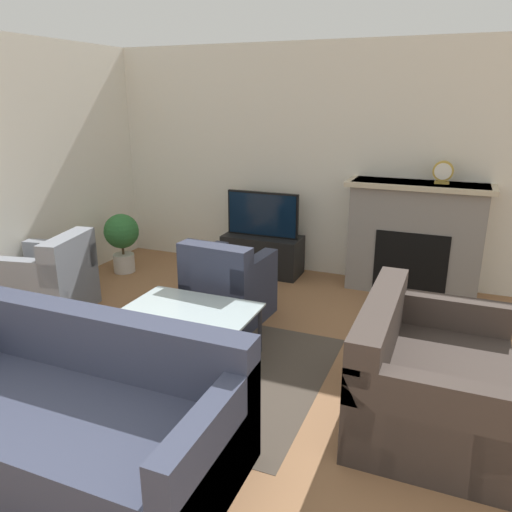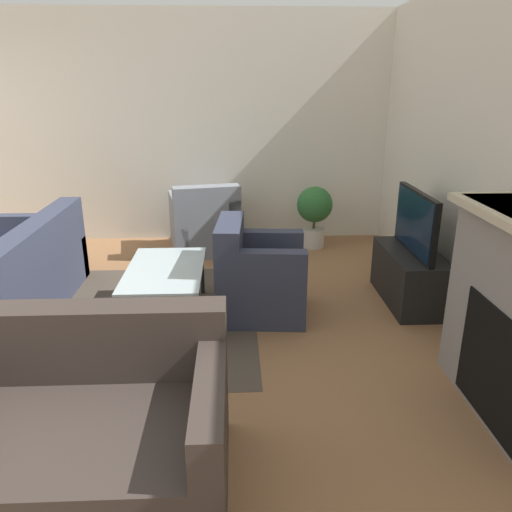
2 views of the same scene
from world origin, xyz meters
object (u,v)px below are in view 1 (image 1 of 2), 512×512
object	(u,v)px
tv	(263,214)
coffee_table	(192,312)
couch_loveseat	(426,380)
couch_sectional	(75,418)
armchair_by_window	(50,284)
armchair_accent	(228,290)
potted_plant	(122,237)
mantel_clock	(443,172)

from	to	relation	value
tv	coffee_table	size ratio (longest dim) A/B	0.84
couch_loveseat	couch_sectional	bearing A→B (deg)	122.79
tv	armchair_by_window	world-z (taller)	tv
armchair_by_window	couch_loveseat	bearing A→B (deg)	72.41
coffee_table	armchair_by_window	bearing A→B (deg)	172.60
couch_sectional	coffee_table	world-z (taller)	couch_sectional
couch_sectional	couch_loveseat	size ratio (longest dim) A/B	1.48
armchair_accent	coffee_table	distance (m)	0.77
couch_sectional	coffee_table	size ratio (longest dim) A/B	1.90
potted_plant	mantel_clock	bearing A→B (deg)	11.05
armchair_accent	mantel_clock	distance (m)	2.55
armchair_accent	couch_loveseat	bearing A→B (deg)	158.47
couch_loveseat	mantel_clock	bearing A→B (deg)	2.81
tv	potted_plant	xyz separation A→B (m)	(-1.62, -0.62, -0.29)
armchair_by_window	mantel_clock	distance (m)	4.19
tv	potted_plant	distance (m)	1.76
potted_plant	armchair_by_window	bearing A→B (deg)	-86.55
armchair_accent	potted_plant	world-z (taller)	armchair_accent
armchair_by_window	mantel_clock	world-z (taller)	mantel_clock
tv	coffee_table	xyz separation A→B (m)	(0.23, -2.15, -0.35)
armchair_accent	coffee_table	size ratio (longest dim) A/B	0.77
armchair_by_window	armchair_accent	size ratio (longest dim) A/B	1.09
couch_sectional	potted_plant	xyz separation A→B (m)	(-1.82, 2.92, 0.17)
couch_sectional	armchair_by_window	bearing A→B (deg)	137.12
tv	armchair_accent	size ratio (longest dim) A/B	1.09
couch_loveseat	coffee_table	size ratio (longest dim) A/B	1.29
coffee_table	mantel_clock	distance (m)	3.00
tv	armchair_accent	world-z (taller)	tv
armchair_by_window	armchair_accent	xyz separation A→B (m)	(1.73, 0.54, 0.00)
coffee_table	mantel_clock	bearing A→B (deg)	51.86
armchair_by_window	tv	bearing A→B (deg)	129.81
couch_sectional	couch_loveseat	bearing A→B (deg)	32.79
mantel_clock	armchair_by_window	bearing A→B (deg)	-150.34
mantel_clock	couch_sectional	bearing A→B (deg)	-116.26
couch_sectional	tv	bearing A→B (deg)	93.19
tv	armchair_accent	bearing A→B (deg)	-82.35
tv	armchair_by_window	distance (m)	2.50
armchair_by_window	potted_plant	world-z (taller)	armchair_by_window
couch_loveseat	armchair_by_window	bearing A→B (deg)	83.93
tv	armchair_by_window	bearing A→B (deg)	-128.67
armchair_accent	mantel_clock	world-z (taller)	mantel_clock
couch_sectional	coffee_table	distance (m)	1.39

